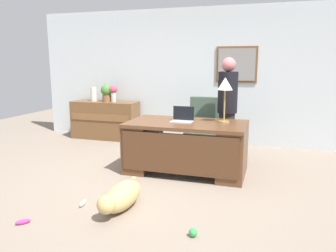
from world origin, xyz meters
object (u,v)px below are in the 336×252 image
dog_toy_ball (193,233)px  dog_toy_plush (23,222)px  person_standing (227,109)px  vase_empty (94,94)px  desk (186,145)px  laptop (182,118)px  vase_with_flowers (113,92)px  credenza (105,120)px  potted_plant (107,92)px  dog_toy_bone (83,203)px  desk_lamp (225,87)px  armchair (205,130)px  dog_lying (121,197)px

dog_toy_ball → dog_toy_plush: (-1.73, -0.28, -0.02)m
person_standing → vase_empty: size_ratio=5.68×
desk → laptop: bearing=141.6°
vase_with_flowers → dog_toy_ball: vase_with_flowers is taller
laptop → vase_empty: size_ratio=1.06×
vase_empty → dog_toy_ball: (3.03, -3.49, -0.92)m
vase_with_flowers → dog_toy_ball: size_ratio=4.20×
credenza → person_standing: size_ratio=0.84×
credenza → potted_plant: (0.05, 0.00, 0.60)m
desk → dog_toy_bone: bearing=-119.1°
desk → dog_toy_ball: size_ratio=20.98×
laptop → potted_plant: size_ratio=0.89×
desk → laptop: laptop is taller
desk → dog_toy_bone: 1.78m
laptop → dog_toy_plush: 2.56m
desk_lamp → potted_plant: bearing=151.1°
person_standing → desk_lamp: bearing=-86.7°
dog_toy_plush → armchair: bearing=67.7°
dog_lying → potted_plant: potted_plant is taller
desk_lamp → vase_empty: 3.38m
vase_with_flowers → armchair: bearing=-17.8°
credenza → vase_with_flowers: vase_with_flowers is taller
vase_empty → dog_lying: bearing=-56.1°
person_standing → potted_plant: person_standing is taller
potted_plant → armchair: bearing=-16.6°
vase_with_flowers → potted_plant: (-0.16, 0.00, -0.01)m
desk → vase_with_flowers: (-2.02, 1.66, 0.61)m
dog_lying → potted_plant: size_ratio=2.41×
desk_lamp → vase_with_flowers: desk_lamp is taller
dog_lying → dog_toy_ball: dog_lying is taller
dog_toy_ball → dog_toy_bone: bearing=167.3°
desk_lamp → vase_empty: size_ratio=2.19×
dog_toy_bone → desk: bearing=60.9°
credenza → dog_lying: credenza is taller
person_standing → laptop: 0.90m
person_standing → dog_toy_bone: size_ratio=9.20×
potted_plant → dog_toy_bone: bearing=-67.3°
dog_toy_bone → laptop: bearing=63.8°
vase_empty → dog_toy_bone: 3.70m
person_standing → dog_toy_ball: 2.72m
vase_empty → laptop: bearing=-33.6°
dog_toy_plush → dog_toy_bone: bearing=60.5°
armchair → vase_with_flowers: vase_with_flowers is taller
potted_plant → dog_toy_bone: potted_plant is taller
credenza → dog_lying: size_ratio=1.66×
armchair → desk_lamp: desk_lamp is taller
dog_lying → desk_lamp: 2.21m
dog_toy_ball → desk: bearing=106.6°
desk_lamp → dog_toy_plush: (-1.71, -2.28, -1.26)m
desk → dog_toy_bone: desk is taller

